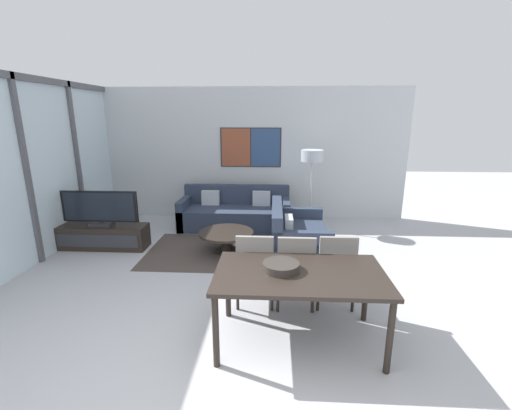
% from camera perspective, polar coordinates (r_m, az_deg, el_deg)
% --- Properties ---
extents(wall_back, '(6.97, 0.09, 2.80)m').
position_cam_1_polar(wall_back, '(7.50, -2.04, 8.47)').
color(wall_back, silver).
rests_on(wall_back, ground_plane).
extents(window_wall_left, '(0.07, 5.30, 2.80)m').
position_cam_1_polar(window_wall_left, '(6.05, -34.25, 5.65)').
color(window_wall_left, silver).
rests_on(window_wall_left, ground_plane).
extents(area_rug, '(2.64, 1.64, 0.01)m').
position_cam_1_polar(area_rug, '(5.82, -4.92, -7.73)').
color(area_rug, '#473D38').
rests_on(area_rug, ground_plane).
extents(tv_console, '(1.51, 0.44, 0.40)m').
position_cam_1_polar(tv_console, '(6.47, -24.12, -4.81)').
color(tv_console, black).
rests_on(tv_console, ground_plane).
extents(television, '(1.30, 0.20, 0.60)m').
position_cam_1_polar(television, '(6.33, -24.59, -0.50)').
color(television, '#2D2D33').
rests_on(television, tv_console).
extents(sofa_main, '(2.19, 0.90, 0.81)m').
position_cam_1_polar(sofa_main, '(7.02, -3.42, -1.41)').
color(sofa_main, '#2D384C').
rests_on(sofa_main, ground_plane).
extents(sofa_side, '(0.90, 1.43, 0.81)m').
position_cam_1_polar(sofa_side, '(5.68, 6.39, -5.42)').
color(sofa_side, '#2D384C').
rests_on(sofa_side, ground_plane).
extents(coffee_table, '(0.91, 0.91, 0.36)m').
position_cam_1_polar(coffee_table, '(5.72, -4.98, -5.27)').
color(coffee_table, black).
rests_on(coffee_table, ground_plane).
extents(dining_table, '(1.64, 0.93, 0.76)m').
position_cam_1_polar(dining_table, '(3.41, 7.29, -12.16)').
color(dining_table, black).
rests_on(dining_table, ground_plane).
extents(dining_chair_left, '(0.46, 0.46, 0.92)m').
position_cam_1_polar(dining_chair_left, '(4.08, -0.12, -10.18)').
color(dining_chair_left, gray).
rests_on(dining_chair_left, ground_plane).
extents(dining_chair_centre, '(0.46, 0.46, 0.92)m').
position_cam_1_polar(dining_chair_centre, '(4.07, 6.58, -10.36)').
color(dining_chair_centre, gray).
rests_on(dining_chair_centre, ground_plane).
extents(dining_chair_right, '(0.46, 0.46, 0.92)m').
position_cam_1_polar(dining_chair_right, '(4.17, 13.10, -10.04)').
color(dining_chair_right, gray).
rests_on(dining_chair_right, ground_plane).
extents(fruit_bowl, '(0.36, 0.36, 0.08)m').
position_cam_1_polar(fruit_bowl, '(3.39, 4.20, -10.09)').
color(fruit_bowl, '#332D28').
rests_on(fruit_bowl, dining_table).
extents(floor_lamp, '(0.42, 0.42, 1.58)m').
position_cam_1_polar(floor_lamp, '(6.70, 9.33, 7.38)').
color(floor_lamp, '#2D2D33').
rests_on(floor_lamp, ground_plane).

